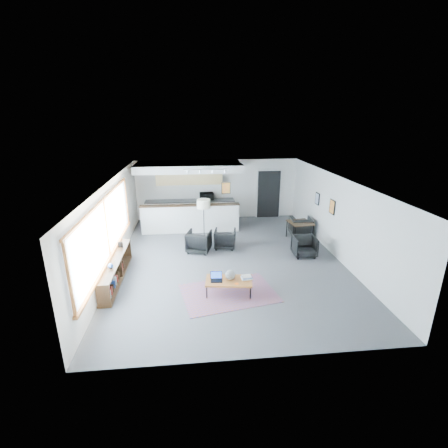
{
  "coord_description": "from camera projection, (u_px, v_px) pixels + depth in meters",
  "views": [
    {
      "loc": [
        -1.13,
        -9.46,
        4.43
      ],
      "look_at": [
        -0.11,
        0.4,
        1.08
      ],
      "focal_mm": 26.0,
      "sensor_mm": 36.0,
      "label": 1
    }
  ],
  "objects": [
    {
      "name": "microwave",
      "position": [
        206.0,
        195.0,
        13.95
      ],
      "size": [
        0.6,
        0.36,
        0.39
      ],
      "primitive_type": "imported",
      "rotation": [
        0.0,
        0.0,
        0.07
      ],
      "color": "black",
      "rests_on": "kitchenette"
    },
    {
      "name": "wall_art_upper",
      "position": [
        317.0,
        199.0,
        11.9
      ],
      "size": [
        0.03,
        0.34,
        0.44
      ],
      "color": "black",
      "rests_on": "room"
    },
    {
      "name": "console",
      "position": [
        116.0,
        270.0,
        9.03
      ],
      "size": [
        0.35,
        3.0,
        0.8
      ],
      "color": "#342112",
      "rests_on": "floor"
    },
    {
      "name": "kitchenette",
      "position": [
        190.0,
        192.0,
        13.38
      ],
      "size": [
        4.2,
        1.96,
        2.6
      ],
      "color": "white",
      "rests_on": "floor"
    },
    {
      "name": "room",
      "position": [
        229.0,
        221.0,
        10.03
      ],
      "size": [
        7.02,
        9.02,
        2.62
      ],
      "color": "#4A4A4C",
      "rests_on": "ground"
    },
    {
      "name": "window",
      "position": [
        106.0,
        230.0,
        8.79
      ],
      "size": [
        0.1,
        5.95,
        1.66
      ],
      "color": "#8CBFFF",
      "rests_on": "room"
    },
    {
      "name": "armchair_left",
      "position": [
        199.0,
        240.0,
        10.96
      ],
      "size": [
        0.93,
        0.9,
        0.78
      ],
      "primitive_type": "imported",
      "rotation": [
        0.0,
        0.0,
        2.86
      ],
      "color": "black",
      "rests_on": "floor"
    },
    {
      "name": "coffee_table",
      "position": [
        229.0,
        281.0,
        8.35
      ],
      "size": [
        1.26,
        0.79,
        0.39
      ],
      "rotation": [
        0.0,
        0.0,
        -0.13
      ],
      "color": "brown",
      "rests_on": "floor"
    },
    {
      "name": "floor_lamp",
      "position": [
        204.0,
        205.0,
        11.34
      ],
      "size": [
        0.5,
        0.5,
        1.63
      ],
      "rotation": [
        0.0,
        0.0,
        -0.07
      ],
      "color": "black",
      "rests_on": "floor"
    },
    {
      "name": "dining_chair_far",
      "position": [
        301.0,
        227.0,
        12.35
      ],
      "size": [
        0.72,
        0.68,
        0.69
      ],
      "primitive_type": "imported",
      "rotation": [
        0.0,
        0.0,
        3.07
      ],
      "color": "black",
      "rests_on": "floor"
    },
    {
      "name": "kilim_rug",
      "position": [
        229.0,
        293.0,
        8.47
      ],
      "size": [
        2.65,
        2.05,
        0.01
      ],
      "rotation": [
        0.0,
        0.0,
        0.2
      ],
      "color": "brown",
      "rests_on": "floor"
    },
    {
      "name": "track_light",
      "position": [
        206.0,
        170.0,
        11.65
      ],
      "size": [
        1.6,
        0.07,
        0.15
      ],
      "color": "silver",
      "rests_on": "room"
    },
    {
      "name": "dining_table",
      "position": [
        300.0,
        224.0,
        11.96
      ],
      "size": [
        0.91,
        0.91,
        0.67
      ],
      "rotation": [
        0.0,
        0.0,
        0.15
      ],
      "color": "#342112",
      "rests_on": "floor"
    },
    {
      "name": "doorway",
      "position": [
        268.0,
        194.0,
        14.49
      ],
      "size": [
        1.1,
        0.12,
        2.15
      ],
      "color": "black",
      "rests_on": "room"
    },
    {
      "name": "dining_chair_near",
      "position": [
        304.0,
        247.0,
        10.62
      ],
      "size": [
        0.62,
        0.58,
        0.62
      ],
      "primitive_type": "imported",
      "rotation": [
        0.0,
        0.0,
        -0.02
      ],
      "color": "black",
      "rests_on": "floor"
    },
    {
      "name": "armchair_right",
      "position": [
        225.0,
        238.0,
        11.26
      ],
      "size": [
        0.82,
        0.79,
        0.73
      ],
      "primitive_type": "imported",
      "rotation": [
        0.0,
        0.0,
        2.95
      ],
      "color": "black",
      "rests_on": "floor"
    },
    {
      "name": "wall_art_lower",
      "position": [
        332.0,
        207.0,
        10.66
      ],
      "size": [
        0.03,
        0.38,
        0.48
      ],
      "color": "black",
      "rests_on": "room"
    },
    {
      "name": "coaster",
      "position": [
        237.0,
        284.0,
        8.15
      ],
      "size": [
        0.11,
        0.11,
        0.01
      ],
      "rotation": [
        0.0,
        0.0,
        0.32
      ],
      "color": "#E5590C",
      "rests_on": "coffee_table"
    },
    {
      "name": "ceramic_pot",
      "position": [
        230.0,
        275.0,
        8.34
      ],
      "size": [
        0.26,
        0.26,
        0.26
      ],
      "rotation": [
        0.0,
        0.0,
        0.17
      ],
      "color": "gray",
      "rests_on": "coffee_table"
    },
    {
      "name": "laptop",
      "position": [
        216.0,
        278.0,
        8.33
      ],
      "size": [
        0.31,
        0.26,
        0.21
      ],
      "rotation": [
        0.0,
        0.0,
        -0.06
      ],
      "color": "black",
      "rests_on": "coffee_table"
    },
    {
      "name": "book_stack",
      "position": [
        247.0,
        277.0,
        8.4
      ],
      "size": [
        0.29,
        0.24,
        0.09
      ],
      "rotation": [
        0.0,
        0.0,
        0.08
      ],
      "color": "silver",
      "rests_on": "coffee_table"
    }
  ]
}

